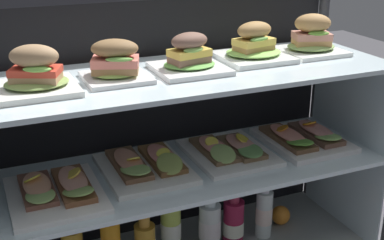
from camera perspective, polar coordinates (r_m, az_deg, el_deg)
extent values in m
cylinder|color=#333338|center=(2.05, 13.35, 3.20)|extent=(0.04, 0.04, 0.94)
cube|color=black|center=(1.77, -3.01, 1.59)|extent=(1.18, 0.01, 0.91)
cube|color=silver|center=(1.98, 15.91, -6.31)|extent=(0.01, 0.40, 0.32)
cube|color=silver|center=(1.62, 0.00, -5.18)|extent=(1.20, 0.42, 0.01)
cube|color=silver|center=(1.86, 16.86, 2.38)|extent=(0.01, 0.40, 0.29)
cube|color=silver|center=(1.51, 0.00, 5.06)|extent=(1.20, 0.42, 0.01)
cube|color=white|center=(1.38, -16.35, 3.28)|extent=(0.20, 0.20, 0.02)
ellipsoid|color=#7E9C4D|center=(1.38, -16.41, 3.91)|extent=(0.16, 0.13, 0.02)
cube|color=tan|center=(1.37, -16.46, 4.37)|extent=(0.14, 0.11, 0.02)
cube|color=red|center=(1.37, -16.54, 5.11)|extent=(0.14, 0.12, 0.02)
ellipsoid|color=#8CD457|center=(1.33, -16.40, 5.28)|extent=(0.08, 0.05, 0.02)
ellipsoid|color=#9F7A55|center=(1.36, -16.70, 6.62)|extent=(0.14, 0.12, 0.06)
cube|color=white|center=(1.43, -8.15, 4.51)|extent=(0.17, 0.17, 0.01)
ellipsoid|color=#9BC658|center=(1.43, -8.18, 5.03)|extent=(0.12, 0.10, 0.01)
cube|color=#9D7448|center=(1.43, -8.20, 5.45)|extent=(0.14, 0.12, 0.02)
cube|color=#E07868|center=(1.42, -8.24, 6.24)|extent=(0.14, 0.12, 0.02)
ellipsoid|color=#669E42|center=(1.39, -7.88, 6.50)|extent=(0.08, 0.05, 0.01)
ellipsoid|color=olive|center=(1.41, -8.32, 7.63)|extent=(0.15, 0.12, 0.05)
cube|color=white|center=(1.51, -0.33, 5.58)|extent=(0.20, 0.20, 0.01)
ellipsoid|color=#6AB24E|center=(1.50, -0.33, 6.09)|extent=(0.15, 0.13, 0.01)
cube|color=#89614F|center=(1.50, -0.33, 6.54)|extent=(0.12, 0.09, 0.02)
cube|color=#E8BF4B|center=(1.50, -0.33, 7.32)|extent=(0.12, 0.09, 0.02)
ellipsoid|color=#81B350|center=(1.46, 0.15, 7.59)|extent=(0.07, 0.04, 0.02)
ellipsoid|color=brown|center=(1.49, -0.33, 8.57)|extent=(0.12, 0.09, 0.05)
cube|color=white|center=(1.64, 6.63, 6.73)|extent=(0.20, 0.20, 0.02)
ellipsoid|color=#8FCD5B|center=(1.64, 6.65, 7.30)|extent=(0.17, 0.15, 0.02)
cube|color=tan|center=(1.63, 6.67, 7.71)|extent=(0.13, 0.09, 0.02)
cube|color=#EDC757|center=(1.63, 6.70, 8.40)|extent=(0.13, 0.09, 0.02)
ellipsoid|color=#75B34F|center=(1.60, 7.28, 8.67)|extent=(0.07, 0.04, 0.01)
ellipsoid|color=#A27944|center=(1.62, 6.75, 9.63)|extent=(0.13, 0.09, 0.05)
cube|color=white|center=(1.75, 12.67, 7.25)|extent=(0.19, 0.19, 0.01)
ellipsoid|color=#7DA156|center=(1.75, 12.71, 7.78)|extent=(0.16, 0.13, 0.02)
cube|color=tan|center=(1.75, 12.75, 8.18)|extent=(0.13, 0.11, 0.02)
cube|color=tan|center=(1.74, 12.80, 8.86)|extent=(0.13, 0.11, 0.02)
ellipsoid|color=#629933|center=(1.71, 13.51, 9.10)|extent=(0.07, 0.05, 0.02)
ellipsoid|color=#AB7E4A|center=(1.73, 12.91, 10.16)|extent=(0.13, 0.11, 0.06)
cube|color=white|center=(1.49, -14.52, -7.84)|extent=(0.25, 0.30, 0.01)
cube|color=brown|center=(1.50, -16.34, -7.22)|extent=(0.08, 0.20, 0.01)
ellipsoid|color=#A1CA6C|center=(1.44, -16.05, -7.82)|extent=(0.08, 0.10, 0.02)
ellipsoid|color=#F5A980|center=(1.49, -16.41, -6.67)|extent=(0.07, 0.16, 0.02)
cylinder|color=yellow|center=(1.50, -16.87, -6.06)|extent=(0.06, 0.06, 0.03)
cube|color=brown|center=(1.49, -12.69, -6.84)|extent=(0.08, 0.22, 0.02)
ellipsoid|color=#94B95D|center=(1.43, -12.19, -7.50)|extent=(0.10, 0.13, 0.04)
ellipsoid|color=#E8A389|center=(1.49, -12.74, -6.26)|extent=(0.07, 0.18, 0.02)
cylinder|color=yellow|center=(1.49, -12.76, -5.67)|extent=(0.06, 0.06, 0.03)
cube|color=white|center=(1.58, -5.11, -5.28)|extent=(0.25, 0.30, 0.02)
cube|color=brown|center=(1.58, -6.86, -4.76)|extent=(0.08, 0.23, 0.02)
ellipsoid|color=#A5CF6C|center=(1.52, -6.12, -5.33)|extent=(0.10, 0.13, 0.03)
ellipsoid|color=tan|center=(1.58, -6.88, -4.29)|extent=(0.07, 0.18, 0.01)
cylinder|color=#F9E04B|center=(1.56, -6.34, -4.20)|extent=(0.04, 0.04, 0.02)
cube|color=brown|center=(1.61, -3.26, -4.23)|extent=(0.08, 0.22, 0.02)
ellipsoid|color=#A6BB57|center=(1.55, -2.43, -4.71)|extent=(0.10, 0.12, 0.04)
ellipsoid|color=#F09383|center=(1.60, -3.27, -3.77)|extent=(0.07, 0.17, 0.01)
cylinder|color=yellow|center=(1.59, -3.13, -3.61)|extent=(0.06, 0.06, 0.02)
cube|color=white|center=(1.69, 3.96, -3.54)|extent=(0.25, 0.30, 0.01)
cube|color=brown|center=(1.68, 2.39, -3.21)|extent=(0.08, 0.21, 0.01)
ellipsoid|color=#A6C96C|center=(1.62, 3.38, -3.65)|extent=(0.10, 0.12, 0.03)
ellipsoid|color=#E59386|center=(1.67, 2.40, -2.78)|extent=(0.07, 0.17, 0.01)
cylinder|color=yellow|center=(1.67, 2.14, -2.39)|extent=(0.05, 0.04, 0.02)
cube|color=brown|center=(1.70, 5.31, -2.94)|extent=(0.08, 0.20, 0.01)
ellipsoid|color=#659B51|center=(1.64, 6.32, -3.30)|extent=(0.10, 0.12, 0.02)
ellipsoid|color=#DF9787|center=(1.69, 5.33, -2.48)|extent=(0.07, 0.16, 0.02)
cylinder|color=yellow|center=(1.70, 5.50, -2.01)|extent=(0.06, 0.06, 0.03)
cube|color=white|center=(1.81, 11.89, -2.16)|extent=(0.25, 0.30, 0.02)
cube|color=brown|center=(1.78, 10.27, -1.93)|extent=(0.08, 0.23, 0.01)
ellipsoid|color=#67B03C|center=(1.72, 11.57, -2.34)|extent=(0.09, 0.12, 0.04)
ellipsoid|color=#EF947F|center=(1.77, 10.31, -1.46)|extent=(0.07, 0.19, 0.02)
cylinder|color=orange|center=(1.78, 9.70, -0.90)|extent=(0.06, 0.06, 0.02)
cube|color=brown|center=(1.83, 13.20, -1.45)|extent=(0.08, 0.22, 0.02)
ellipsoid|color=#9DD169|center=(1.78, 14.46, -1.76)|extent=(0.08, 0.11, 0.04)
ellipsoid|color=#E59488|center=(1.83, 13.25, -0.94)|extent=(0.07, 0.17, 0.02)
cylinder|color=orange|center=(1.83, 12.55, -0.34)|extent=(0.05, 0.05, 0.02)
cylinder|color=gold|center=(1.62, -16.84, -12.04)|extent=(0.03, 0.03, 0.04)
cylinder|color=gold|center=(1.61, -16.94, -11.23)|extent=(0.03, 0.03, 0.01)
cylinder|color=gold|center=(1.64, -13.00, -10.88)|extent=(0.04, 0.04, 0.04)
cylinder|color=black|center=(1.63, -13.08, -9.98)|extent=(0.04, 0.04, 0.02)
cylinder|color=orange|center=(1.63, -8.93, -10.25)|extent=(0.03, 0.03, 0.04)
cylinder|color=gold|center=(1.61, -8.98, -9.50)|extent=(0.03, 0.03, 0.01)
cylinder|color=gold|center=(1.67, -5.18, -10.61)|extent=(0.04, 0.04, 0.05)
cylinder|color=#2A6EB9|center=(1.66, -5.22, -9.70)|extent=(0.04, 0.04, 0.01)
cylinder|color=#BBD454|center=(1.76, -2.30, -11.63)|extent=(0.07, 0.07, 0.18)
cylinder|color=white|center=(1.77, -2.30, -11.73)|extent=(0.07, 0.07, 0.06)
cylinder|color=#BDD14D|center=(1.71, -2.35, -8.50)|extent=(0.03, 0.03, 0.04)
cylinder|color=teal|center=(1.69, -2.37, -7.72)|extent=(0.04, 0.04, 0.01)
cylinder|color=silver|center=(1.78, 1.93, -11.50)|extent=(0.07, 0.07, 0.17)
cylinder|color=silver|center=(1.78, 1.93, -11.55)|extent=(0.07, 0.07, 0.07)
cylinder|color=white|center=(1.73, 1.97, -8.59)|extent=(0.04, 0.04, 0.04)
cylinder|color=black|center=(1.71, 1.99, -7.78)|extent=(0.05, 0.05, 0.01)
cylinder|color=maroon|center=(1.83, 4.50, -10.88)|extent=(0.07, 0.07, 0.15)
cylinder|color=white|center=(1.84, 4.48, -11.47)|extent=(0.07, 0.07, 0.05)
cylinder|color=#9F2C47|center=(1.78, 4.58, -8.24)|extent=(0.03, 0.03, 0.04)
cylinder|color=#316DB9|center=(1.76, 4.61, -7.48)|extent=(0.04, 0.04, 0.01)
cylinder|color=white|center=(1.87, 7.78, -10.00)|extent=(0.06, 0.06, 0.17)
cylinder|color=#F2DBCC|center=(1.87, 7.77, -10.09)|extent=(0.06, 0.06, 0.06)
cylinder|color=white|center=(1.82, 7.93, -7.28)|extent=(0.03, 0.03, 0.03)
cylinder|color=gold|center=(1.81, 7.97, -6.63)|extent=(0.03, 0.03, 0.01)
sphere|color=orange|center=(1.97, 9.54, -10.08)|extent=(0.07, 0.07, 0.07)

